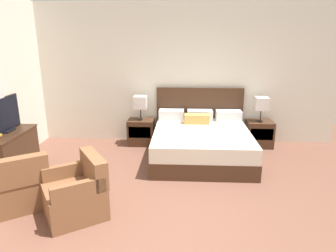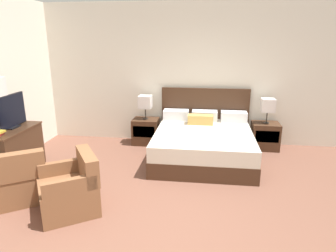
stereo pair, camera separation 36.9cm
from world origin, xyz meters
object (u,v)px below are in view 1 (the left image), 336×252
object	(u,v)px
dresser	(7,155)
nightstand_right	(259,134)
bed	(201,141)
table_lamp_left	(140,103)
armchair_companion	(77,194)
table_lamp_right	(262,104)
armchair_by_window	(20,186)
nightstand_left	(141,132)
tv	(4,115)

from	to	relation	value
dresser	nightstand_right	bearing A→B (deg)	22.04
bed	nightstand_right	distance (m)	1.39
bed	table_lamp_left	world-z (taller)	bed
nightstand_right	armchair_companion	size ratio (longest dim) A/B	0.56
table_lamp_left	table_lamp_right	size ratio (longest dim) A/B	1.00
dresser	armchair_by_window	bearing A→B (deg)	-51.72
table_lamp_left	nightstand_left	bearing A→B (deg)	-90.00
table_lamp_left	bed	bearing A→B (deg)	-28.68
table_lamp_right	tv	size ratio (longest dim) A/B	0.64
nightstand_left	table_lamp_left	size ratio (longest dim) A/B	1.08
bed	nightstand_right	size ratio (longest dim) A/B	3.66
table_lamp_left	tv	xyz separation A→B (m)	(-1.85, -1.67, 0.13)
tv	armchair_companion	world-z (taller)	tv
nightstand_right	dresser	size ratio (longest dim) A/B	0.51
bed	table_lamp_right	bearing A→B (deg)	28.65
tv	table_lamp_left	bearing A→B (deg)	41.93
nightstand_left	table_lamp_right	size ratio (longest dim) A/B	1.08
table_lamp_left	armchair_companion	bearing A→B (deg)	-98.93
bed	dresser	xyz separation A→B (m)	(-3.08, -1.07, 0.09)
dresser	armchair_companion	size ratio (longest dim) A/B	1.09
nightstand_right	table_lamp_right	world-z (taller)	table_lamp_right
nightstand_right	table_lamp_right	distance (m)	0.63
dresser	armchair_companion	world-z (taller)	same
bed	dresser	distance (m)	3.26
bed	armchair_by_window	size ratio (longest dim) A/B	2.05
nightstand_left	armchair_companion	distance (m)	2.71
tv	armchair_companion	bearing A→B (deg)	-35.34
dresser	tv	world-z (taller)	tv
bed	dresser	bearing A→B (deg)	-160.76
bed	armchair_companion	xyz separation A→B (m)	(-1.64, -2.01, -0.02)
nightstand_left	bed	bearing A→B (deg)	-28.63
table_lamp_left	tv	bearing A→B (deg)	-138.07
dresser	armchair_by_window	world-z (taller)	same
bed	table_lamp_right	size ratio (longest dim) A/B	3.95
nightstand_left	table_lamp_left	distance (m)	0.63
armchair_by_window	bed	bearing A→B (deg)	36.89
table_lamp_left	armchair_by_window	world-z (taller)	table_lamp_left
nightstand_left	armchair_by_window	bearing A→B (deg)	-116.29
bed	armchair_by_window	bearing A→B (deg)	-143.11
nightstand_left	armchair_by_window	world-z (taller)	armchair_by_window
table_lamp_right	armchair_companion	bearing A→B (deg)	-136.91
tv	armchair_by_window	xyz separation A→B (m)	(0.61, -0.85, -0.73)
bed	armchair_by_window	world-z (taller)	bed
nightstand_right	nightstand_left	bearing A→B (deg)	180.00
table_lamp_left	armchair_by_window	bearing A→B (deg)	-116.28
nightstand_right	table_lamp_left	xyz separation A→B (m)	(-2.44, 0.00, 0.63)
table_lamp_right	armchair_companion	world-z (taller)	table_lamp_right
table_lamp_left	armchair_by_window	xyz separation A→B (m)	(-1.24, -2.52, -0.61)
bed	armchair_companion	size ratio (longest dim) A/B	2.05
table_lamp_left	armchair_by_window	distance (m)	2.87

